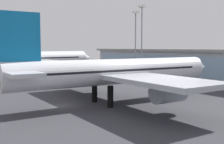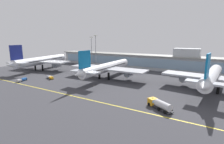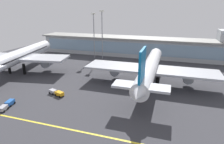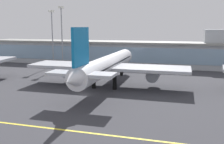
% 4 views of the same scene
% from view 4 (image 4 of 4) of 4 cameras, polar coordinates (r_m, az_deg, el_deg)
% --- Properties ---
extents(ground_plane, '(180.77, 180.77, 0.00)m').
position_cam_4_polar(ground_plane, '(65.39, -6.15, -4.92)').
color(ground_plane, '#38383D').
extents(taxiway_centreline_stripe, '(144.61, 0.50, 0.01)m').
position_cam_4_polar(taxiway_centreline_stripe, '(46.78, -16.56, -11.42)').
color(taxiway_centreline_stripe, yellow).
rests_on(taxiway_centreline_stripe, ground).
extents(terminal_building, '(132.12, 14.00, 15.63)m').
position_cam_4_polar(terminal_building, '(112.55, 4.74, 4.30)').
color(terminal_building, '#ADB2B7').
rests_on(terminal_building, ground).
extents(airliner_near_right, '(45.25, 52.40, 16.62)m').
position_cam_4_polar(airliner_near_right, '(72.48, -1.06, 1.49)').
color(airliner_near_right, black).
rests_on(airliner_near_right, ground).
extents(apron_light_mast_west, '(1.80, 1.80, 23.40)m').
position_cam_4_polar(apron_light_mast_west, '(112.43, -13.04, 9.00)').
color(apron_light_mast_west, gray).
rests_on(apron_light_mast_west, ground).
extents(apron_light_mast_centre, '(1.80, 1.80, 24.74)m').
position_cam_4_polar(apron_light_mast_centre, '(109.02, -11.02, 9.44)').
color(apron_light_mast_centre, gray).
rests_on(apron_light_mast_centre, ground).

